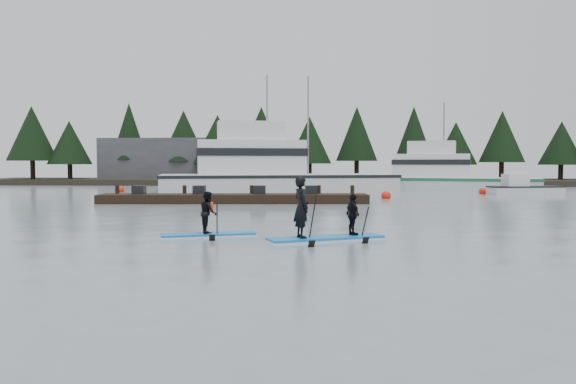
# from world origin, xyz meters

# --- Properties ---
(ground) EXTENTS (160.00, 160.00, 0.00)m
(ground) POSITION_xyz_m (0.00, 0.00, 0.00)
(ground) COLOR gray
(ground) RESTS_ON ground
(far_shore) EXTENTS (70.00, 8.00, 0.60)m
(far_shore) POSITION_xyz_m (0.00, 42.00, 0.30)
(far_shore) COLOR #2D281E
(far_shore) RESTS_ON ground
(treeline) EXTENTS (60.00, 4.00, 8.00)m
(treeline) POSITION_xyz_m (0.00, 42.00, 0.00)
(treeline) COLOR black
(treeline) RESTS_ON ground
(waterfront_building) EXTENTS (18.00, 6.00, 5.00)m
(waterfront_building) POSITION_xyz_m (-14.00, 44.00, 2.50)
(waterfront_building) COLOR #4C4C51
(waterfront_building) RESTS_ON ground
(fishing_boat_large) EXTENTS (19.72, 9.53, 10.58)m
(fishing_boat_large) POSITION_xyz_m (-2.88, 28.07, 0.81)
(fishing_boat_large) COLOR silver
(fishing_boat_large) RESTS_ON ground
(fishing_boat_medium) EXTENTS (14.49, 7.41, 8.37)m
(fishing_boat_medium) POSITION_xyz_m (11.84, 30.81, 0.59)
(fishing_boat_medium) COLOR silver
(fishing_boat_medium) RESTS_ON ground
(skiff) EXTENTS (5.52, 2.58, 0.62)m
(skiff) POSITION_xyz_m (16.22, 24.48, 0.31)
(skiff) COLOR silver
(skiff) RESTS_ON ground
(floating_dock) EXTENTS (15.64, 3.24, 0.52)m
(floating_dock) POSITION_xyz_m (-3.75, 14.52, 0.26)
(floating_dock) COLOR black
(floating_dock) RESTS_ON ground
(buoy_b) EXTENTS (0.48, 0.48, 0.48)m
(buoy_b) POSITION_xyz_m (0.53, 20.99, 0.00)
(buoy_b) COLOR red
(buoy_b) RESTS_ON ground
(buoy_c) EXTENTS (0.59, 0.59, 0.59)m
(buoy_c) POSITION_xyz_m (13.35, 25.19, 0.00)
(buoy_c) COLOR red
(buoy_c) RESTS_ON ground
(buoy_a) EXTENTS (0.63, 0.63, 0.63)m
(buoy_a) POSITION_xyz_m (-14.64, 25.47, 0.00)
(buoy_a) COLOR red
(buoy_a) RESTS_ON ground
(buoy_d) EXTENTS (0.64, 0.64, 0.64)m
(buoy_d) POSITION_xyz_m (5.52, 19.14, 0.00)
(buoy_d) COLOR red
(buoy_d) RESTS_ON ground
(paddleboard_solo) EXTENTS (3.04, 1.67, 1.88)m
(paddleboard_solo) POSITION_xyz_m (-2.11, -0.24, 0.53)
(paddleboard_solo) COLOR blue
(paddleboard_solo) RESTS_ON ground
(paddleboard_duo) EXTENTS (3.60, 2.25, 2.40)m
(paddleboard_duo) POSITION_xyz_m (1.50, -0.97, 0.66)
(paddleboard_duo) COLOR blue
(paddleboard_duo) RESTS_ON ground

